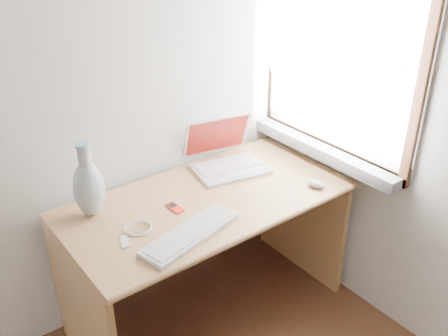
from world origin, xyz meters
TOP-DOWN VIEW (x-y plane):
  - window at (1.72, 1.30)m, footprint 0.11×0.99m
  - desk at (1.02, 1.46)m, footprint 1.34×0.67m
  - laptop at (1.27, 1.57)m, footprint 0.40×0.37m
  - external_keyboard at (0.79, 1.17)m, footprint 0.49×0.24m
  - mouse at (1.50, 1.14)m, footprint 0.08×0.10m
  - ipod at (0.85, 1.39)m, footprint 0.05×0.10m
  - cable_coil at (0.64, 1.35)m, footprint 0.14×0.14m
  - remote at (0.55, 1.30)m, footprint 0.06×0.09m
  - vase at (0.54, 1.57)m, footprint 0.13×0.13m

SIDE VIEW (x-z plane):
  - desk at x=1.02m, z-range 0.15..0.86m
  - remote at x=0.55m, z-range 0.71..0.72m
  - cable_coil at x=0.64m, z-range 0.71..0.72m
  - ipod at x=0.85m, z-range 0.71..0.72m
  - external_keyboard at x=0.79m, z-range 0.71..0.73m
  - mouse at x=1.50m, z-range 0.71..0.74m
  - laptop at x=1.27m, z-range 0.64..0.89m
  - vase at x=0.54m, z-range 0.68..1.02m
  - window at x=1.72m, z-range 0.72..1.83m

